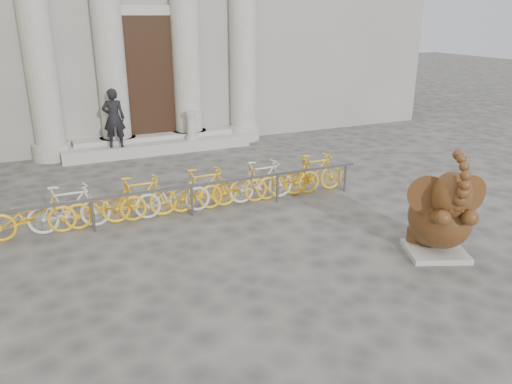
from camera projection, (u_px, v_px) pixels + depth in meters
name	position (u px, v px, depth m)	size (l,w,h in m)	color
ground	(294.00, 285.00, 8.28)	(80.00, 80.00, 0.00)	#474442
entrance_steps	(158.00, 146.00, 16.30)	(6.00, 1.20, 0.36)	#A8A59E
elephant_statue	(441.00, 217.00, 9.07)	(1.42, 1.67, 2.10)	#A8A59E
bike_rack	(188.00, 191.00, 11.17)	(8.43, 0.53, 1.00)	slate
pedestrian	(114.00, 118.00, 15.10)	(0.66, 0.43, 1.81)	black
balustrade_post	(191.00, 127.00, 16.24)	(0.37, 0.37, 0.91)	#A8A59E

